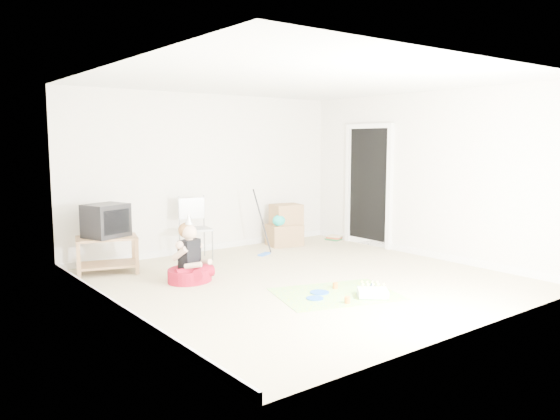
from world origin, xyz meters
TOP-DOWN VIEW (x-y plane):
  - ground at (0.00, 0.00)m, footprint 5.00×5.00m
  - doorway_recess at (2.48, 1.20)m, footprint 0.02×0.90m
  - tv_stand at (-1.95, 1.95)m, footprint 0.93×0.72m
  - crt_tv at (-1.95, 1.95)m, footprint 0.65×0.60m
  - folding_chair at (-0.54, 1.98)m, footprint 0.52×0.50m
  - cardboard_boxes at (1.27, 2.05)m, footprint 0.66×0.55m
  - floor_mop at (0.49, 1.60)m, footprint 0.28×0.33m
  - book_pile at (2.32, 1.91)m, footprint 0.26×0.30m
  - seated_woman at (-1.25, 0.84)m, footprint 0.83×0.83m
  - party_mat at (-0.15, -0.78)m, footprint 1.66×1.41m
  - birthday_cake at (0.10, -1.14)m, footprint 0.44×0.43m
  - blue_plate_near at (-0.28, -0.63)m, footprint 0.32×0.32m
  - blue_plate_far at (-0.49, -0.78)m, footprint 0.28×0.28m
  - orange_cup_near at (0.00, -0.60)m, footprint 0.09×0.09m
  - orange_cup_far at (-0.31, -1.13)m, footprint 0.09×0.09m
  - blue_party_hat at (0.30, -0.95)m, footprint 0.11×0.11m

SIDE VIEW (x-z plane):
  - ground at x=0.00m, z-range 0.00..0.00m
  - party_mat at x=-0.15m, z-range 0.00..0.01m
  - blue_plate_far at x=-0.49m, z-range 0.01..0.02m
  - blue_plate_near at x=-0.28m, z-range 0.01..0.02m
  - book_pile at x=2.32m, z-range 0.00..0.09m
  - orange_cup_near at x=0.00m, z-range 0.01..0.08m
  - orange_cup_far at x=-0.31m, z-range 0.01..0.08m
  - birthday_cake at x=0.10m, z-range -0.03..0.13m
  - blue_party_hat at x=0.30m, z-range 0.01..0.15m
  - seated_woman at x=-1.25m, z-range -0.26..0.65m
  - floor_mop at x=0.49m, z-range -0.26..0.79m
  - tv_stand at x=-1.95m, z-range 0.04..0.55m
  - cardboard_boxes at x=1.27m, z-range -0.01..0.71m
  - folding_chair at x=-0.54m, z-range -0.01..0.97m
  - crt_tv at x=-1.95m, z-range 0.51..0.97m
  - doorway_recess at x=2.48m, z-range 0.00..2.05m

